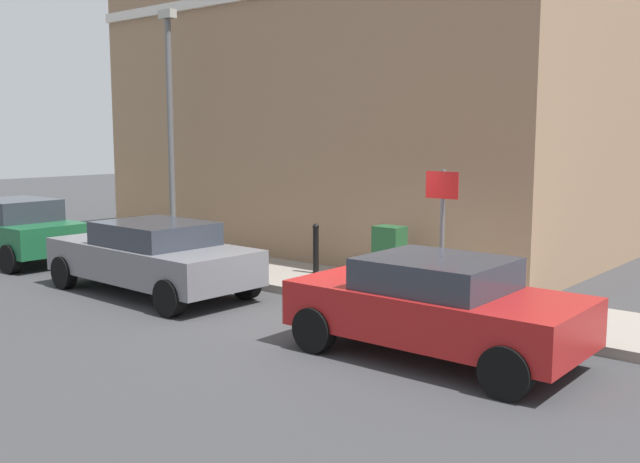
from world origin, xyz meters
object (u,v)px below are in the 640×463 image
at_px(car_red, 436,305).
at_px(utility_cabinet, 389,259).
at_px(car_green, 12,229).
at_px(lamppost, 170,122).
at_px(car_grey, 152,256).
at_px(bollard_near_cabinet, 316,247).
at_px(street_sign, 442,218).

xyz_separation_m(car_red, utility_cabinet, (2.82, 2.70, -0.04)).
height_order(car_green, lamppost, lamppost).
distance_m(car_grey, bollard_near_cabinet, 3.34).
height_order(bollard_near_cabinet, lamppost, lamppost).
height_order(car_grey, car_green, car_green).
bearing_deg(car_grey, bollard_near_cabinet, -116.43).
height_order(street_sign, lamppost, lamppost).
distance_m(car_red, street_sign, 2.37).
bearing_deg(street_sign, bollard_near_cabinet, 74.09).
xyz_separation_m(utility_cabinet, lamppost, (-0.20, 6.16, 2.62)).
distance_m(car_grey, car_green, 5.42).
height_order(car_green, street_sign, street_sign).
bearing_deg(car_grey, car_green, 0.87).
height_order(car_red, bollard_near_cabinet, car_red).
height_order(car_green, utility_cabinet, car_green).
bearing_deg(car_green, utility_cabinet, -163.20).
height_order(car_grey, utility_cabinet, car_grey).
distance_m(car_grey, utility_cabinet, 4.48).
height_order(car_red, car_green, car_green).
bearing_deg(street_sign, car_green, 100.29).
bearing_deg(lamppost, car_green, 134.06).
relative_size(car_green, utility_cabinet, 3.51).
bearing_deg(utility_cabinet, bollard_near_cabinet, 86.99).
distance_m(car_red, car_green, 11.58).
relative_size(car_grey, car_green, 1.12).
bearing_deg(car_red, utility_cabinet, -46.96).
distance_m(car_green, bollard_near_cabinet, 7.56).
bearing_deg(street_sign, car_red, -151.12).
height_order(car_grey, bollard_near_cabinet, car_grey).
height_order(car_red, lamppost, lamppost).
bearing_deg(car_green, car_red, 179.19).
bearing_deg(lamppost, car_grey, -134.48).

